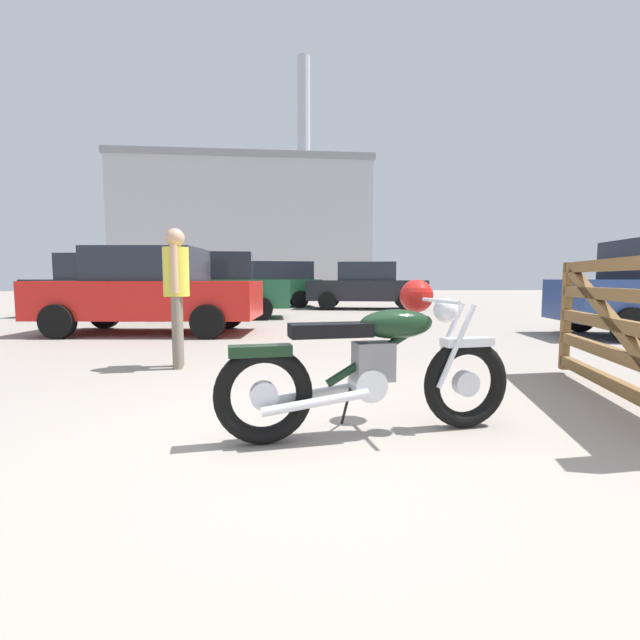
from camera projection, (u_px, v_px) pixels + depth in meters
name	position (u px, v px, depth m)	size (l,w,h in m)	color
ground_plane	(319.00, 450.00, 2.78)	(80.00, 80.00, 0.00)	gray
vintage_motorcycle	(377.00, 363.00, 3.03)	(2.07, 0.73, 1.07)	black
timber_gate	(636.00, 325.00, 3.52)	(0.75, 2.49, 1.60)	brown
bystander	(176.00, 283.00, 5.28)	(0.30, 0.46, 1.66)	#706656
blue_hatchback_right	(150.00, 291.00, 8.73)	(4.33, 2.20, 1.67)	black
pale_sedan_back	(214.00, 285.00, 12.14)	(3.96, 1.93, 1.78)	black
white_estate_far	(367.00, 286.00, 16.00)	(4.45, 2.51, 1.67)	black
silver_sedan_mid	(261.00, 283.00, 17.20)	(4.87, 2.39, 1.74)	black
dark_sedan_left	(105.00, 284.00, 12.72)	(4.12, 2.30, 1.78)	black
industrial_building	(248.00, 230.00, 39.35)	(20.64, 12.06, 20.36)	#B2B2B7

